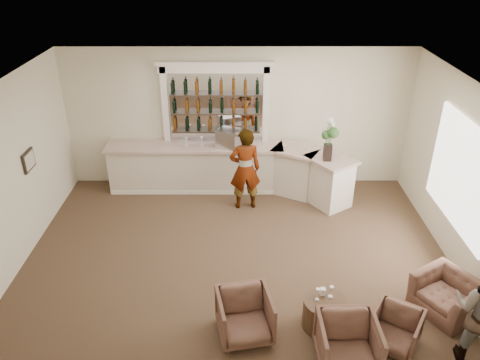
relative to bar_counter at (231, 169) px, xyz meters
name	(u,v)px	position (x,y,z in m)	size (l,w,h in m)	color
ground	(237,269)	(0.16, -3.00, -0.57)	(8.00, 8.00, 0.00)	brown
room_shell	(246,137)	(0.33, -2.29, 1.77)	(8.04, 7.02, 3.32)	beige
bar_counter	(231,169)	(0.00, 0.00, 0.00)	(5.72, 1.80, 1.14)	beige
back_bar_alcove	(216,104)	(-0.34, 0.41, 1.46)	(2.64, 0.25, 3.00)	white
cocktail_table	(324,313)	(1.52, -4.38, -0.32)	(0.66, 0.66, 0.50)	#492F1F
sommelier	(245,169)	(0.33, -0.74, 0.36)	(0.68, 0.45, 1.87)	gray
armchair_left	(245,316)	(0.29, -4.56, -0.20)	(0.79, 0.82, 0.74)	brown
armchair_center	(348,345)	(1.72, -5.14, -0.19)	(0.82, 0.85, 0.77)	brown
armchair_right	(395,329)	(2.51, -4.78, -0.26)	(0.67, 0.69, 0.62)	brown
armchair_far	(447,295)	(3.56, -4.05, -0.26)	(0.96, 0.84, 0.63)	brown
espresso_machine	(229,138)	(-0.04, 0.01, 0.78)	(0.48, 0.40, 0.42)	#BBBBC0
flower_vase	(329,137)	(2.10, -0.70, 1.11)	(0.26, 0.26, 0.97)	black
wine_glass_bar_left	(186,142)	(-1.01, 0.06, 0.67)	(0.07, 0.07, 0.21)	white
wine_glass_bar_right	(202,141)	(-0.66, 0.10, 0.67)	(0.07, 0.07, 0.21)	white
wine_glass_tbl_a	(318,294)	(1.40, -4.35, 0.03)	(0.07, 0.07, 0.21)	white
wine_glass_tbl_b	(331,292)	(1.62, -4.30, 0.03)	(0.07, 0.07, 0.21)	white
wine_glass_tbl_c	(330,301)	(1.56, -4.51, 0.03)	(0.07, 0.07, 0.21)	white
napkin_holder	(323,292)	(1.50, -4.24, -0.01)	(0.08, 0.08, 0.12)	white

